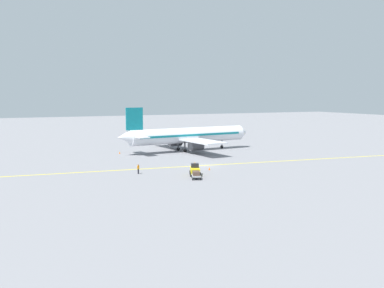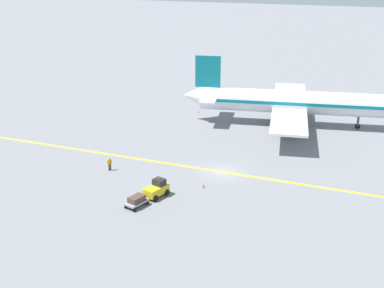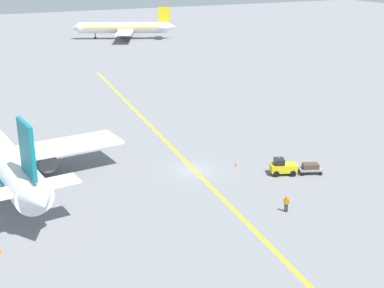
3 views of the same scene
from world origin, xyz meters
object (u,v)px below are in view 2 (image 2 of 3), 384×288
object	(u,v)px
ground_crew_worker	(110,164)
traffic_cone_mid_apron	(198,111)
baggage_cart_trailing	(137,200)
airplane_at_gate	(293,103)
traffic_cone_near_nose	(203,186)
baggage_tug_white	(157,189)

from	to	relation	value
ground_crew_worker	traffic_cone_mid_apron	xyz separation A→B (m)	(-26.67, 4.31, -0.63)
baggage_cart_trailing	ground_crew_worker	size ratio (longest dim) A/B	1.75
airplane_at_gate	ground_crew_worker	bearing A→B (deg)	-39.56
traffic_cone_near_nose	traffic_cone_mid_apron	size ratio (longest dim) A/B	1.00
ground_crew_worker	traffic_cone_near_nose	distance (m)	12.89
airplane_at_gate	traffic_cone_mid_apron	size ratio (longest dim) A/B	64.63
airplane_at_gate	traffic_cone_near_nose	distance (m)	27.59
ground_crew_worker	traffic_cone_near_nose	xyz separation A→B (m)	(1.73, 12.76, -0.63)
baggage_tug_white	ground_crew_worker	size ratio (longest dim) A/B	1.99
traffic_cone_near_nose	traffic_cone_mid_apron	bearing A→B (deg)	-163.44
airplane_at_gate	traffic_cone_near_nose	size ratio (longest dim) A/B	64.63
baggage_tug_white	traffic_cone_near_nose	distance (m)	5.83
baggage_tug_white	traffic_cone_near_nose	xyz separation A→B (m)	(-3.60, 4.55, -0.63)
ground_crew_worker	traffic_cone_near_nose	world-z (taller)	ground_crew_worker
ground_crew_worker	traffic_cone_mid_apron	bearing A→B (deg)	170.82
airplane_at_gate	traffic_cone_mid_apron	distance (m)	16.49
ground_crew_worker	traffic_cone_mid_apron	size ratio (longest dim) A/B	3.05
baggage_cart_trailing	traffic_cone_mid_apron	world-z (taller)	baggage_cart_trailing
airplane_at_gate	baggage_cart_trailing	bearing A→B (deg)	-22.02
baggage_cart_trailing	traffic_cone_mid_apron	size ratio (longest dim) A/B	5.34
baggage_cart_trailing	ground_crew_worker	bearing A→B (deg)	-140.27
baggage_tug_white	traffic_cone_mid_apron	size ratio (longest dim) A/B	6.08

